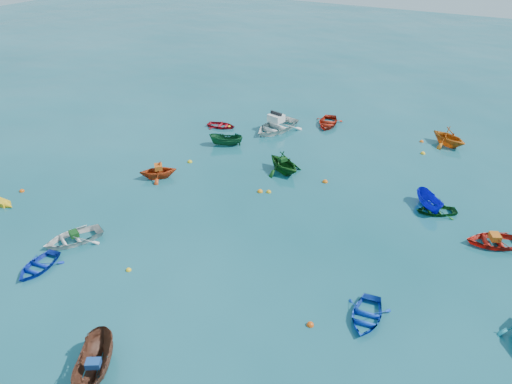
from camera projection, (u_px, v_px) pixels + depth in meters
The scene contains 30 objects.
ground at pixel (214, 235), 28.84m from camera, with size 160.00×160.00×0.00m, color #0A464F.
dinghy_blue_sw at pixel (38, 269), 26.15m from camera, with size 1.93×2.70×0.56m, color #0D2BAE.
dinghy_white_near at pixel (74, 241), 28.31m from camera, with size 2.34×3.27×0.68m, color silver.
sampan_brown_mid at pixel (97, 374), 20.21m from camera, with size 1.28×3.40×1.32m, color brown.
dinghy_blue_se at pixel (366, 319), 22.96m from camera, with size 2.04×2.85×0.59m, color #0E3BB7.
dinghy_orange_w at pixel (159, 178), 35.01m from camera, with size 2.19×2.54×1.34m, color #C53C12.
dinghy_green_e at pixel (436, 213), 30.99m from camera, with size 1.78×2.48×0.52m, color #145519.
dinghy_red_nw at pixel (222, 127), 43.16m from camera, with size 1.79×2.50×0.52m, color #A10D19.
dinghy_green_n at pixel (283, 172), 35.82m from camera, with size 2.66×3.09×1.63m, color #0F4211.
dinghy_red_ne at pixel (495, 244), 28.06m from camera, with size 2.34×3.27×0.68m, color red.
sampan_blue_far at pixel (428, 208), 31.49m from camera, with size 1.02×2.70×1.05m, color #1013CD.
dinghy_red_far at pixel (328, 125), 43.59m from camera, with size 2.37×3.31×0.69m, color #B2210E.
dinghy_orange_far at pixel (447, 145), 39.88m from camera, with size 2.65×3.07×1.62m, color #C55F12.
sampan_green_far at pixel (226, 145), 39.85m from camera, with size 1.00×2.66×1.03m, color #104824.
motorboat_white at pixel (276, 130), 42.55m from camera, with size 3.30×4.61×1.56m, color silver.
tarp_green_a at pixel (74, 234), 28.12m from camera, with size 0.58×0.44×0.28m, color #104215.
tarp_blue_a at pixel (93, 364), 19.68m from camera, with size 0.57×0.43×0.28m, color navy.
tarp_orange_a at pixel (158, 167), 34.61m from camera, with size 0.70×0.53×0.34m, color #C75014.
tarp_green_b at pixel (283, 159), 35.43m from camera, with size 0.56×0.43×0.27m, color #104014.
tarp_orange_b at pixel (495, 237), 27.82m from camera, with size 0.68×0.52×0.33m, color #CA5E14.
buoy_or_a at pixel (22, 191), 33.31m from camera, with size 0.35×0.35×0.35m, color #D34E0B.
buoy_ye_a at pixel (129, 270), 26.03m from camera, with size 0.30×0.30×0.30m, color yellow.
buoy_or_b at pixel (310, 325), 22.59m from camera, with size 0.35×0.35×0.35m, color #D5470B.
buoy_ye_b at pixel (190, 162), 37.17m from camera, with size 0.36×0.36×0.36m, color gold.
buoy_or_c at pixel (260, 192), 33.27m from camera, with size 0.38×0.38×0.38m, color orange.
buoy_ye_c at pixel (269, 192), 33.21m from camera, with size 0.34×0.34×0.34m, color gold.
buoy_or_d at pixel (325, 182), 34.45m from camera, with size 0.39×0.39×0.39m, color #E05F0C.
buoy_ye_d at pixel (229, 127), 43.14m from camera, with size 0.33×0.33×0.33m, color yellow.
buoy_or_e at pixel (421, 142), 40.42m from camera, with size 0.32×0.32×0.32m, color #F55E0D.
buoy_ye_e at pixel (423, 154), 38.45m from camera, with size 0.37×0.37×0.37m, color yellow.
Camera 1 is at (13.74, -19.64, 16.41)m, focal length 35.00 mm.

